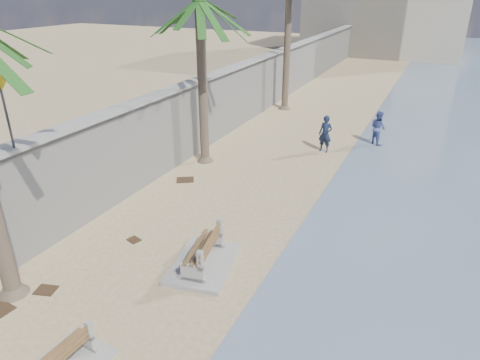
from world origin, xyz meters
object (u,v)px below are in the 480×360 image
(bench_far, at_px, (203,253))
(person_a, at_px, (326,131))
(palm_mid, at_px, (200,3))
(person_b, at_px, (378,126))

(bench_far, relative_size, person_a, 1.30)
(palm_mid, relative_size, person_b, 4.07)
(bench_far, distance_m, person_a, 11.26)
(palm_mid, distance_m, person_a, 8.64)
(bench_far, distance_m, person_b, 13.90)
(person_b, bearing_deg, bench_far, 117.31)
(person_b, bearing_deg, person_a, 86.12)
(bench_far, bearing_deg, person_b, 77.77)
(palm_mid, height_order, person_b, palm_mid)
(person_a, distance_m, person_b, 3.24)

